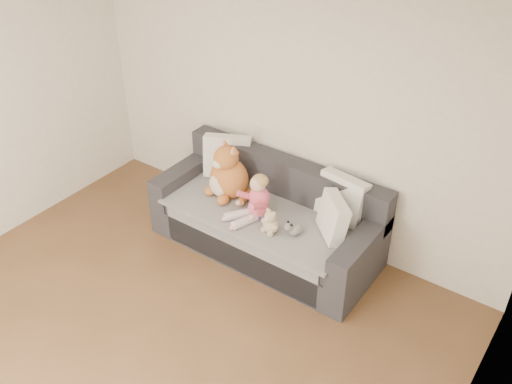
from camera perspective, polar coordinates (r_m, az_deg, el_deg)
room_shell at (r=3.98m, az=-12.91°, el=-2.66°), size 5.00×5.00×5.00m
sofa at (r=5.52m, az=1.15°, el=-2.89°), size 2.20×0.94×0.85m
cushion_left at (r=5.80m, az=-2.86°, el=3.58°), size 0.52×0.41×0.45m
cushion_right_back at (r=5.23m, az=8.60°, el=-0.60°), size 0.49×0.27×0.44m
cushion_right_front at (r=5.02m, az=7.71°, el=-2.53°), size 0.42×0.41×0.38m
toddler at (r=5.19m, az=-0.03°, el=-0.78°), size 0.34×0.45×0.45m
plush_cat at (r=5.49m, az=-2.84°, el=1.67°), size 0.46×0.41×0.60m
teddy_bear at (r=5.06m, az=1.44°, el=-3.14°), size 0.19×0.15×0.24m
plush_cow at (r=5.06m, az=3.82°, el=-3.66°), size 0.13×0.18×0.15m
sippy_cup at (r=5.24m, az=0.41°, el=-2.16°), size 0.10×0.07×0.11m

